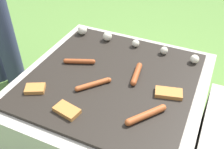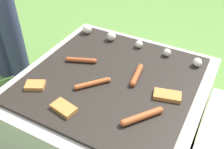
% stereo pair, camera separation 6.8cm
% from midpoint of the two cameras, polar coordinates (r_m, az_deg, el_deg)
% --- Properties ---
extents(ground_plane, '(14.00, 14.00, 0.00)m').
position_cam_midpoint_polar(ground_plane, '(1.61, -1.23, -11.99)').
color(ground_plane, '#567F38').
extents(grill, '(0.92, 0.92, 0.41)m').
position_cam_midpoint_polar(grill, '(1.46, -1.34, -6.96)').
color(grill, '#B2AA9E').
rests_on(grill, ground_plane).
extents(sausage_front_center, '(0.14, 0.17, 0.03)m').
position_cam_midpoint_polar(sausage_front_center, '(1.12, 5.70, -8.76)').
color(sausage_front_center, '#A34C23').
rests_on(sausage_front_center, grill).
extents(sausage_mid_right, '(0.05, 0.18, 0.03)m').
position_cam_midpoint_polar(sausage_mid_right, '(1.33, 3.90, 0.12)').
color(sausage_mid_right, '#93421E').
rests_on(sausage_mid_right, grill).
extents(sausage_back_center, '(0.16, 0.08, 0.03)m').
position_cam_midpoint_polar(sausage_back_center, '(1.43, -8.48, 2.83)').
color(sausage_back_center, '#93421E').
rests_on(sausage_back_center, grill).
extents(sausage_front_left, '(0.13, 0.15, 0.02)m').
position_cam_midpoint_polar(sausage_front_left, '(1.27, -5.68, -2.16)').
color(sausage_front_left, '#A34C23').
rests_on(sausage_front_left, grill).
extents(bread_slice_right, '(0.14, 0.09, 0.02)m').
position_cam_midpoint_polar(bread_slice_right, '(1.24, 10.71, -4.00)').
color(bread_slice_right, '#B27033').
rests_on(bread_slice_right, grill).
extents(bread_slice_center, '(0.12, 0.09, 0.02)m').
position_cam_midpoint_polar(bread_slice_center, '(1.16, -11.46, -7.66)').
color(bread_slice_center, '#B27033').
rests_on(bread_slice_center, grill).
extents(bread_slice_left, '(0.11, 0.10, 0.02)m').
position_cam_midpoint_polar(bread_slice_left, '(1.31, -17.83, -2.97)').
color(bread_slice_left, '#B27033').
rests_on(bread_slice_left, grill).
extents(mushroom_row, '(0.76, 0.08, 0.06)m').
position_cam_midpoint_polar(mushroom_row, '(1.57, 1.09, 7.46)').
color(mushroom_row, beige).
rests_on(mushroom_row, grill).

